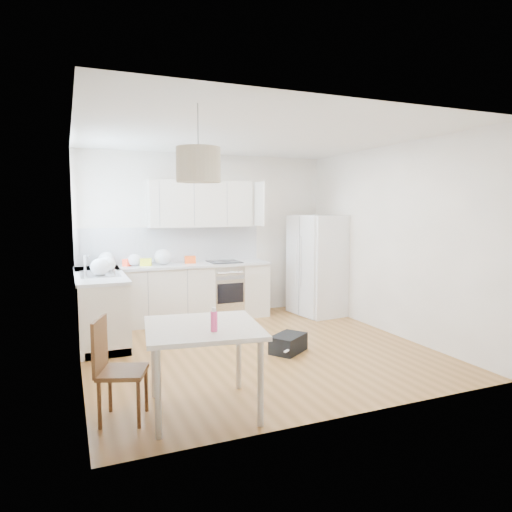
{
  "coord_description": "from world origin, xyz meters",
  "views": [
    {
      "loc": [
        -2.2,
        -5.31,
        1.81
      ],
      "look_at": [
        0.19,
        0.4,
        1.16
      ],
      "focal_mm": 32.0,
      "sensor_mm": 36.0,
      "label": 1
    }
  ],
  "objects_px": {
    "refrigerator": "(319,265)",
    "gym_bag": "(288,343)",
    "dining_table": "(203,335)",
    "dining_chair": "(123,369)"
  },
  "relations": [
    {
      "from": "refrigerator",
      "to": "dining_chair",
      "type": "distance_m",
      "value": 4.53
    },
    {
      "from": "dining_table",
      "to": "gym_bag",
      "type": "xyz_separation_m",
      "value": [
        1.45,
        1.2,
        -0.58
      ]
    },
    {
      "from": "refrigerator",
      "to": "gym_bag",
      "type": "xyz_separation_m",
      "value": [
        -1.42,
        -1.67,
        -0.74
      ]
    },
    {
      "from": "dining_chair",
      "to": "gym_bag",
      "type": "xyz_separation_m",
      "value": [
        2.13,
        1.12,
        -0.33
      ]
    },
    {
      "from": "refrigerator",
      "to": "gym_bag",
      "type": "bearing_deg",
      "value": -136.29
    },
    {
      "from": "dining_table",
      "to": "gym_bag",
      "type": "distance_m",
      "value": 1.97
    },
    {
      "from": "refrigerator",
      "to": "dining_table",
      "type": "bearing_deg",
      "value": -140.95
    },
    {
      "from": "refrigerator",
      "to": "dining_table",
      "type": "distance_m",
      "value": 4.06
    },
    {
      "from": "dining_table",
      "to": "dining_chair",
      "type": "distance_m",
      "value": 0.73
    },
    {
      "from": "dining_table",
      "to": "dining_chair",
      "type": "bearing_deg",
      "value": -179.38
    }
  ]
}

